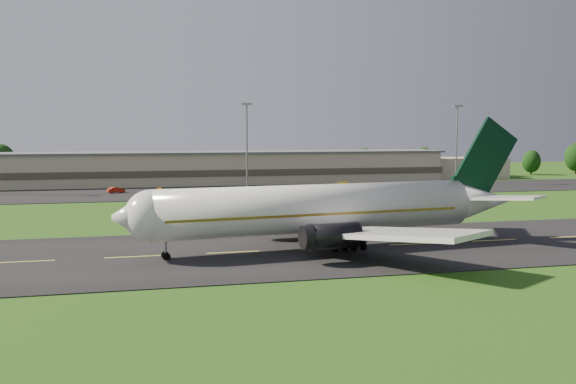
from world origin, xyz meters
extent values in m
plane|color=#254B12|center=(0.00, 0.00, 0.00)|extent=(360.00, 360.00, 0.00)
cube|color=black|center=(0.00, 0.00, 0.05)|extent=(220.00, 30.00, 0.10)
cube|color=black|center=(0.00, 72.00, 0.05)|extent=(260.00, 30.00, 0.10)
cylinder|color=white|center=(-1.17, 0.00, 4.80)|extent=(38.39, 9.93, 5.60)
sphere|color=white|center=(-20.05, -2.18, 4.80)|extent=(5.60, 5.60, 5.60)
cone|color=white|center=(-22.03, -2.41, 4.80)|extent=(4.59, 5.80, 5.38)
cone|color=white|center=(21.18, 2.58, 4.80)|extent=(9.57, 6.49, 5.49)
cube|color=brown|center=(-1.67, -0.06, 4.45)|extent=(35.42, 9.62, 0.28)
cube|color=black|center=(-20.64, -2.25, 5.35)|extent=(2.33, 3.21, 0.65)
cube|color=white|center=(3.57, -10.53, 3.30)|extent=(15.68, 19.90, 2.20)
cube|color=white|center=(1.04, 11.33, 3.30)|extent=(12.36, 20.20, 2.20)
cube|color=white|center=(21.75, -2.38, 5.70)|extent=(8.12, 9.27, 0.91)
cube|color=white|center=(20.60, 7.55, 5.70)|extent=(6.83, 9.38, 0.91)
cube|color=black|center=(19.69, 2.41, 6.60)|extent=(5.03, 1.12, 3.00)
cube|color=black|center=(22.17, 2.70, 10.30)|extent=(9.42, 1.53, 10.55)
cylinder|color=black|center=(-1.75, -8.12, 2.90)|extent=(5.87, 3.33, 2.70)
cylinder|color=black|center=(-3.58, 7.77, 2.90)|extent=(5.87, 3.33, 2.70)
cube|color=tan|center=(0.00, 96.00, 4.00)|extent=(120.00, 15.00, 8.00)
cube|color=#4C4438|center=(0.00, 96.00, 3.20)|extent=(121.00, 15.40, 1.60)
cube|color=#595B60|center=(0.00, 96.00, 8.15)|extent=(122.00, 16.00, 0.50)
cube|color=tan|center=(70.00, 98.00, 3.00)|extent=(28.00, 11.00, 6.00)
cylinder|color=gray|center=(5.00, 80.00, 10.00)|extent=(0.44, 0.44, 20.00)
cube|color=gray|center=(5.00, 80.00, 20.10)|extent=(2.40, 1.20, 0.50)
cylinder|color=gray|center=(60.00, 80.00, 10.00)|extent=(0.44, 0.44, 20.00)
cube|color=gray|center=(60.00, 80.00, 20.10)|extent=(2.40, 1.20, 0.50)
cylinder|color=black|center=(-54.52, 107.05, 1.64)|extent=(0.56, 0.56, 3.28)
ellipsoid|color=black|center=(-54.52, 107.05, 5.65)|extent=(7.66, 7.66, 9.57)
cylinder|color=black|center=(-35.13, 105.79, 1.32)|extent=(0.56, 0.56, 2.64)
ellipsoid|color=black|center=(-35.13, 105.79, 4.54)|extent=(6.15, 6.15, 7.69)
cylinder|color=black|center=(44.75, 105.94, 1.38)|extent=(0.56, 0.56, 2.76)
ellipsoid|color=black|center=(44.75, 105.94, 4.76)|extent=(6.44, 6.44, 8.06)
cylinder|color=black|center=(63.66, 106.75, 1.39)|extent=(0.56, 0.56, 2.78)
ellipsoid|color=black|center=(63.66, 106.75, 4.79)|extent=(6.49, 6.49, 8.11)
cylinder|color=black|center=(83.28, 105.40, 1.52)|extent=(0.56, 0.56, 3.04)
ellipsoid|color=black|center=(83.28, 105.40, 5.23)|extent=(7.08, 7.08, 8.85)
cylinder|color=black|center=(100.60, 106.66, 1.22)|extent=(0.56, 0.56, 2.43)
ellipsoid|color=black|center=(100.60, 106.66, 4.19)|extent=(5.68, 5.68, 7.10)
cylinder|color=black|center=(116.62, 106.20, 1.57)|extent=(0.56, 0.56, 3.14)
ellipsoid|color=black|center=(116.62, 106.20, 5.42)|extent=(7.34, 7.34, 9.17)
imported|color=orange|center=(-16.02, 70.63, 0.80)|extent=(2.24, 4.29, 1.40)
imported|color=#9D170A|center=(-25.27, 75.23, 0.74)|extent=(4.09, 2.64, 1.27)
imported|color=silver|center=(7.97, 66.64, 0.72)|extent=(4.00, 4.93, 1.25)
imported|color=gold|center=(28.95, 76.33, 0.78)|extent=(5.04, 3.01, 1.37)
camera|label=1|loc=(-21.99, -70.78, 13.75)|focal=40.00mm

